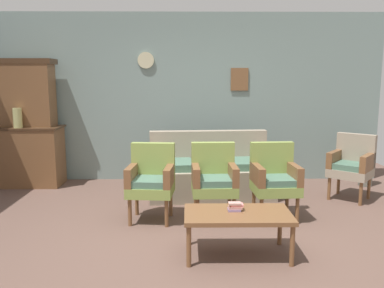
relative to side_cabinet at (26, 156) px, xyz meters
name	(u,v)px	position (x,y,z in m)	size (l,w,h in m)	color
ground_plane	(182,241)	(2.47, -2.25, -0.47)	(7.68, 7.68, 0.00)	brown
wall_back_with_decor	(184,98)	(2.48, 0.38, 0.89)	(6.40, 0.09, 2.70)	gray
side_cabinet	(26,156)	(0.00, 0.00, 0.00)	(1.16, 0.55, 0.93)	brown
cabinet_upper_hutch	(23,92)	(0.00, 0.08, 0.98)	(0.99, 0.38, 1.03)	brown
vase_on_cabinet	(18,118)	(-0.01, -0.17, 0.61)	(0.13, 0.13, 0.30)	tan
floral_couch	(210,173)	(2.87, -0.58, -0.14)	(1.79, 0.92, 0.90)	gray
armchair_by_doorway	(151,178)	(2.11, -1.59, 0.03)	(0.56, 0.53, 0.90)	#849947
armchair_row_middle	(214,178)	(2.85, -1.56, 0.03)	(0.54, 0.51, 0.90)	#849947
armchair_near_couch_end	(274,177)	(3.57, -1.55, 0.03)	(0.55, 0.52, 0.90)	#849947
wingback_chair_by_fireplace	(352,164)	(4.81, -0.78, 0.03)	(0.71, 0.71, 0.90)	gray
coffee_table	(238,217)	(3.01, -2.59, -0.09)	(1.00, 0.56, 0.42)	brown
book_stack_on_table	(235,207)	(2.99, -2.53, -0.01)	(0.15, 0.11, 0.08)	gray
floor_vase_by_wall	(366,163)	(5.32, -0.10, -0.10)	(0.21, 0.21, 0.73)	#67675C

